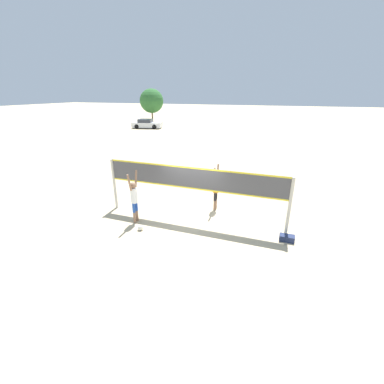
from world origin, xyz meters
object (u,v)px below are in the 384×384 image
(gear_bag, at_px, (287,238))
(tree_left_cluster, at_px, (152,101))
(player_spiker, at_px, (134,197))
(volleyball, at_px, (140,228))
(volleyball_net, at_px, (192,183))
(parked_car_near, at_px, (147,124))
(player_blocker, at_px, (216,187))

(gear_bag, xyz_separation_m, tree_left_cluster, (-22.95, 32.75, 3.54))
(tree_left_cluster, bearing_deg, player_spiker, -63.16)
(volleyball, distance_m, tree_left_cluster, 38.28)
(volleyball_net, xyz_separation_m, parked_car_near, (-16.46, 25.65, -1.09))
(volleyball_net, xyz_separation_m, volleyball, (-1.65, -1.51, -1.59))
(player_blocker, distance_m, tree_left_cluster, 36.80)
(player_spiker, relative_size, gear_bag, 4.09)
(volleyball_net, bearing_deg, gear_bag, -5.33)
(tree_left_cluster, bearing_deg, volleyball, -62.81)
(volleyball_net, height_order, gear_bag, volleyball_net)
(volleyball_net, height_order, tree_left_cluster, tree_left_cluster)
(gear_bag, height_order, tree_left_cluster, tree_left_cluster)
(tree_left_cluster, bearing_deg, player_blocker, -57.52)
(tree_left_cluster, bearing_deg, volleyball_net, -59.52)
(volleyball_net, relative_size, tree_left_cluster, 1.37)
(player_spiker, height_order, player_blocker, player_spiker)
(player_blocker, xyz_separation_m, volleyball, (-2.30, -2.93, -1.01))
(player_spiker, relative_size, parked_car_near, 0.48)
(volleyball, height_order, parked_car_near, parked_car_near)
(player_spiker, height_order, gear_bag, player_spiker)
(volleyball_net, bearing_deg, player_blocker, 65.27)
(player_blocker, bearing_deg, parked_car_near, -144.78)
(volleyball_net, relative_size, gear_bag, 14.39)
(gear_bag, bearing_deg, parked_car_near, 128.03)
(volleyball, distance_m, parked_car_near, 30.94)
(player_blocker, bearing_deg, gear_bag, 61.19)
(player_spiker, bearing_deg, volleyball_net, -66.34)
(volleyball_net, xyz_separation_m, player_blocker, (0.65, 1.42, -0.58))
(player_spiker, xyz_separation_m, parked_car_near, (-14.27, 26.61, -0.56))
(gear_bag, xyz_separation_m, parked_car_near, (-20.34, 26.01, 0.49))
(volleyball, relative_size, tree_left_cluster, 0.04)
(parked_car_near, distance_m, tree_left_cluster, 7.84)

